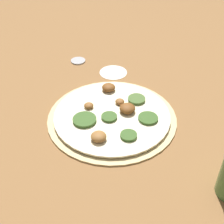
% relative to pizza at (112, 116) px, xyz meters
% --- Properties ---
extents(ground_plane, '(3.00, 3.00, 0.00)m').
position_rel_pizza_xyz_m(ground_plane, '(0.00, 0.00, -0.01)').
color(ground_plane, olive).
extents(pizza, '(0.29, 0.29, 0.03)m').
position_rel_pizza_xyz_m(pizza, '(0.00, 0.00, 0.00)').
color(pizza, beige).
rests_on(pizza, ground_plane).
extents(loose_cap, '(0.04, 0.04, 0.01)m').
position_rel_pizza_xyz_m(loose_cap, '(0.20, -0.19, -0.00)').
color(loose_cap, '#B2B2B7').
rests_on(loose_cap, ground_plane).
extents(flour_patch, '(0.07, 0.07, 0.00)m').
position_rel_pizza_xyz_m(flour_patch, '(0.08, -0.18, -0.01)').
color(flour_patch, white).
rests_on(flour_patch, ground_plane).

